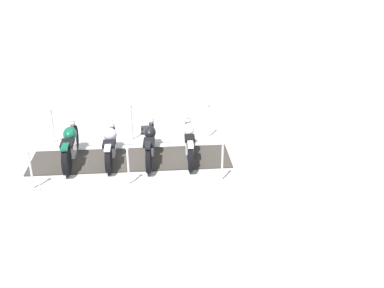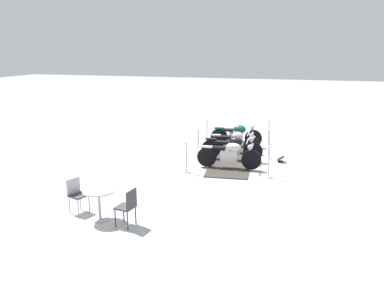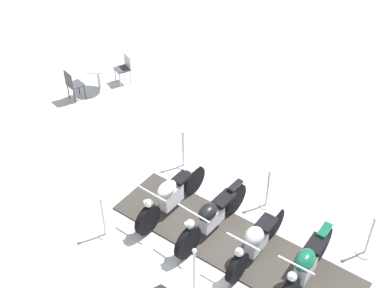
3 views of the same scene
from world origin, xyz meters
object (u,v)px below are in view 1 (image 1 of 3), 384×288
(stanchion_right_front, at_px, (209,125))
(info_placard, at_px, (146,131))
(stanchion_left_rear, at_px, (32,178))
(stanchion_right_mid, at_px, (132,127))
(motorcycle_forest, at_px, (70,144))
(stanchion_left_mid, at_px, (129,171))
(motorcycle_chrome, at_px, (111,144))
(stanchion_left_front, at_px, (222,168))
(motorcycle_cream, at_px, (189,140))
(stanchion_right_rear, at_px, (53,131))
(motorcycle_black, at_px, (150,142))

(stanchion_right_front, distance_m, info_placard, 1.96)
(stanchion_right_front, bearing_deg, stanchion_left_rear, 36.27)
(stanchion_right_mid, bearing_deg, stanchion_right_front, -174.54)
(motorcycle_forest, relative_size, stanchion_right_front, 2.00)
(stanchion_left_mid, xyz_separation_m, stanchion_right_front, (-2.00, -2.91, 0.02))
(stanchion_left_mid, height_order, stanchion_left_rear, stanchion_left_mid)
(motorcycle_chrome, bearing_deg, stanchion_right_mid, -21.34)
(motorcycle_forest, bearing_deg, stanchion_left_rear, 152.50)
(stanchion_right_mid, distance_m, stanchion_right_front, 2.27)
(stanchion_left_mid, height_order, stanchion_left_front, stanchion_left_front)
(motorcycle_cream, relative_size, stanchion_right_rear, 2.09)
(stanchion_left_mid, relative_size, stanchion_right_rear, 0.96)
(motorcycle_black, xyz_separation_m, stanchion_right_front, (-1.61, -1.48, -0.12))
(stanchion_right_rear, xyz_separation_m, stanchion_left_front, (-4.78, 2.26, -0.02))
(motorcycle_cream, distance_m, stanchion_left_mid, 2.10)
(info_placard, bearing_deg, stanchion_left_front, -59.20)
(motorcycle_forest, relative_size, stanchion_right_mid, 1.89)
(motorcycle_black, xyz_separation_m, motorcycle_chrome, (1.04, 0.10, -0.03))
(stanchion_right_mid, xyz_separation_m, stanchion_right_front, (-2.26, -0.22, -0.04))
(motorcycle_chrome, distance_m, info_placard, 2.03)
(stanchion_right_mid, bearing_deg, motorcycle_chrome, 73.85)
(motorcycle_black, bearing_deg, info_placard, 7.61)
(motorcycle_black, xyz_separation_m, stanchion_left_front, (-1.87, 1.21, -0.14))
(motorcycle_cream, xyz_separation_m, stanchion_left_mid, (1.43, 1.53, -0.14))
(stanchion_left_front, bearing_deg, motorcycle_black, -32.96)
(motorcycle_black, relative_size, info_placard, 6.73)
(motorcycle_black, distance_m, motorcycle_forest, 2.10)
(stanchion_left_front, bearing_deg, info_placard, -53.74)
(motorcycle_black, height_order, info_placard, motorcycle_black)
(motorcycle_black, xyz_separation_m, stanchion_right_rear, (2.91, -1.05, -0.13))
(motorcycle_black, bearing_deg, motorcycle_chrome, 93.12)
(motorcycle_black, distance_m, stanchion_right_mid, 1.43)
(motorcycle_cream, distance_m, motorcycle_forest, 3.14)
(motorcycle_forest, height_order, info_placard, motorcycle_forest)
(motorcycle_cream, height_order, stanchion_left_front, stanchion_left_front)
(motorcycle_cream, xyz_separation_m, motorcycle_black, (1.04, 0.10, 0.00))
(motorcycle_forest, xyz_separation_m, stanchion_right_mid, (-1.44, -1.47, -0.10))
(motorcycle_chrome, xyz_separation_m, stanchion_right_rear, (1.86, -1.15, -0.10))
(stanchion_left_mid, bearing_deg, motorcycle_cream, -133.09)
(motorcycle_cream, height_order, stanchion_right_mid, stanchion_right_mid)
(stanchion_left_mid, xyz_separation_m, stanchion_left_front, (-2.26, -0.22, -0.00))
(stanchion_left_rear, xyz_separation_m, stanchion_left_front, (-4.52, -0.43, 0.07))
(motorcycle_cream, relative_size, motorcycle_black, 0.97)
(stanchion_right_front, bearing_deg, motorcycle_black, 42.64)
(motorcycle_chrome, relative_size, motorcycle_forest, 0.95)
(motorcycle_chrome, distance_m, stanchion_left_front, 3.12)
(stanchion_left_mid, bearing_deg, stanchion_right_rear, -44.56)
(stanchion_right_rear, height_order, stanchion_right_front, stanchion_right_front)
(motorcycle_forest, distance_m, stanchion_left_rear, 1.56)
(motorcycle_cream, relative_size, motorcycle_chrome, 1.08)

